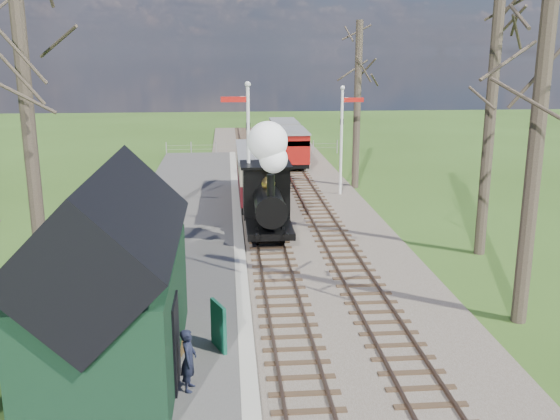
{
  "coord_description": "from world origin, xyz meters",
  "views": [
    {
      "loc": [
        -1.58,
        -9.62,
        7.37
      ],
      "look_at": [
        0.35,
        12.99,
        1.6
      ],
      "focal_mm": 40.0,
      "sensor_mm": 36.0,
      "label": 1
    }
  ],
  "objects_px": {
    "red_carriage_b": "(284,136)",
    "bench": "(170,348)",
    "sign_board": "(219,326)",
    "station_shed": "(110,283)",
    "semaphore_near": "(247,145)",
    "red_carriage_a": "(292,147)",
    "locomotive": "(268,187)",
    "semaphore_far": "(343,132)",
    "person": "(189,360)",
    "coach": "(260,173)"
  },
  "relations": [
    {
      "from": "semaphore_far",
      "to": "red_carriage_a",
      "type": "bearing_deg",
      "value": 102.09
    },
    {
      "from": "person",
      "to": "bench",
      "type": "bearing_deg",
      "value": 30.22
    },
    {
      "from": "red_carriage_a",
      "to": "sign_board",
      "type": "height_order",
      "value": "red_carriage_a"
    },
    {
      "from": "station_shed",
      "to": "locomotive",
      "type": "distance_m",
      "value": 11.33
    },
    {
      "from": "sign_board",
      "to": "person",
      "type": "relative_size",
      "value": 0.85
    },
    {
      "from": "semaphore_near",
      "to": "red_carriage_a",
      "type": "bearing_deg",
      "value": 76.72
    },
    {
      "from": "locomotive",
      "to": "red_carriage_a",
      "type": "distance_m",
      "value": 16.03
    },
    {
      "from": "station_shed",
      "to": "person",
      "type": "bearing_deg",
      "value": -34.65
    },
    {
      "from": "red_carriage_a",
      "to": "station_shed",
      "type": "bearing_deg",
      "value": -104.7
    },
    {
      "from": "locomotive",
      "to": "red_carriage_b",
      "type": "height_order",
      "value": "locomotive"
    },
    {
      "from": "semaphore_near",
      "to": "locomotive",
      "type": "height_order",
      "value": "semaphore_near"
    },
    {
      "from": "sign_board",
      "to": "person",
      "type": "xyz_separation_m",
      "value": [
        -0.63,
        -1.91,
        0.1
      ]
    },
    {
      "from": "red_carriage_b",
      "to": "bench",
      "type": "relative_size",
      "value": 3.25
    },
    {
      "from": "semaphore_near",
      "to": "sign_board",
      "type": "bearing_deg",
      "value": -95.6
    },
    {
      "from": "sign_board",
      "to": "red_carriage_a",
      "type": "bearing_deg",
      "value": 80.08
    },
    {
      "from": "red_carriage_a",
      "to": "semaphore_near",
      "type": "bearing_deg",
      "value": -103.28
    },
    {
      "from": "coach",
      "to": "red_carriage_b",
      "type": "xyz_separation_m",
      "value": [
        2.6,
        15.23,
        -0.2
      ]
    },
    {
      "from": "station_shed",
      "to": "sign_board",
      "type": "bearing_deg",
      "value": 15.48
    },
    {
      "from": "locomotive",
      "to": "coach",
      "type": "bearing_deg",
      "value": 89.89
    },
    {
      "from": "bench",
      "to": "semaphore_far",
      "type": "bearing_deg",
      "value": 67.62
    },
    {
      "from": "station_shed",
      "to": "coach",
      "type": "height_order",
      "value": "station_shed"
    },
    {
      "from": "bench",
      "to": "semaphore_near",
      "type": "bearing_deg",
      "value": 79.31
    },
    {
      "from": "coach",
      "to": "red_carriage_a",
      "type": "relative_size",
      "value": 1.61
    },
    {
      "from": "red_carriage_a",
      "to": "sign_board",
      "type": "bearing_deg",
      "value": -99.92
    },
    {
      "from": "semaphore_near",
      "to": "red_carriage_a",
      "type": "relative_size",
      "value": 1.32
    },
    {
      "from": "semaphore_far",
      "to": "sign_board",
      "type": "relative_size",
      "value": 4.74
    },
    {
      "from": "coach",
      "to": "person",
      "type": "distance_m",
      "value": 17.98
    },
    {
      "from": "coach",
      "to": "sign_board",
      "type": "height_order",
      "value": "coach"
    },
    {
      "from": "coach",
      "to": "bench",
      "type": "height_order",
      "value": "coach"
    },
    {
      "from": "red_carriage_a",
      "to": "person",
      "type": "distance_m",
      "value": 27.99
    },
    {
      "from": "red_carriage_b",
      "to": "person",
      "type": "bearing_deg",
      "value": -98.79
    },
    {
      "from": "person",
      "to": "semaphore_far",
      "type": "bearing_deg",
      "value": -12.26
    },
    {
      "from": "sign_board",
      "to": "station_shed",
      "type": "bearing_deg",
      "value": -164.52
    },
    {
      "from": "locomotive",
      "to": "bench",
      "type": "bearing_deg",
      "value": -106.09
    },
    {
      "from": "locomotive",
      "to": "station_shed",
      "type": "bearing_deg",
      "value": -112.23
    },
    {
      "from": "locomotive",
      "to": "coach",
      "type": "distance_m",
      "value": 6.1
    },
    {
      "from": "locomotive",
      "to": "person",
      "type": "distance_m",
      "value": 12.05
    },
    {
      "from": "station_shed",
      "to": "sign_board",
      "type": "relative_size",
      "value": 5.22
    },
    {
      "from": "station_shed",
      "to": "semaphore_near",
      "type": "xyz_separation_m",
      "value": [
        3.53,
        12.0,
        1.35
      ]
    },
    {
      "from": "red_carriage_a",
      "to": "sign_board",
      "type": "xyz_separation_m",
      "value": [
        -4.48,
        -25.61,
        -0.59
      ]
    },
    {
      "from": "person",
      "to": "red_carriage_b",
      "type": "bearing_deg",
      "value": -1.37
    },
    {
      "from": "semaphore_far",
      "to": "locomotive",
      "type": "relative_size",
      "value": 1.21
    },
    {
      "from": "sign_board",
      "to": "semaphore_near",
      "type": "bearing_deg",
      "value": 84.4
    },
    {
      "from": "locomotive",
      "to": "coach",
      "type": "height_order",
      "value": "locomotive"
    },
    {
      "from": "semaphore_far",
      "to": "red_carriage_a",
      "type": "distance_m",
      "value": 8.69
    },
    {
      "from": "bench",
      "to": "coach",
      "type": "bearing_deg",
      "value": 79.61
    },
    {
      "from": "locomotive",
      "to": "coach",
      "type": "relative_size",
      "value": 0.62
    },
    {
      "from": "red_carriage_b",
      "to": "semaphore_near",
      "type": "bearing_deg",
      "value": -99.67
    },
    {
      "from": "semaphore_far",
      "to": "person",
      "type": "height_order",
      "value": "semaphore_far"
    },
    {
      "from": "red_carriage_b",
      "to": "sign_board",
      "type": "distance_m",
      "value": 31.44
    }
  ]
}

